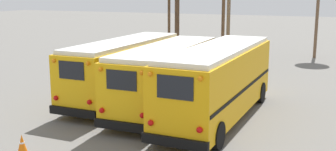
{
  "coord_description": "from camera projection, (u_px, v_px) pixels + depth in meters",
  "views": [
    {
      "loc": [
        7.97,
        -18.92,
        5.83
      ],
      "look_at": [
        0.0,
        -0.19,
        1.67
      ],
      "focal_mm": 45.0,
      "sensor_mm": 36.0,
      "label": 1
    }
  ],
  "objects": [
    {
      "name": "ground_plane",
      "position": [
        169.0,
        107.0,
        21.28
      ],
      "size": [
        160.0,
        160.0,
        0.0
      ],
      "primitive_type": "plane",
      "color": "#66635E"
    },
    {
      "name": "school_bus_0",
      "position": [
        125.0,
        67.0,
        22.53
      ],
      "size": [
        2.59,
        9.61,
        3.2
      ],
      "color": "#EAAA0F",
      "rests_on": "ground"
    },
    {
      "name": "school_bus_1",
      "position": [
        167.0,
        75.0,
        20.69
      ],
      "size": [
        2.61,
        9.52,
        3.17
      ],
      "color": "#EAAA0F",
      "rests_on": "ground"
    },
    {
      "name": "school_bus_2",
      "position": [
        219.0,
        80.0,
        19.02
      ],
      "size": [
        2.83,
        10.12,
        3.35
      ],
      "color": "#E5A00C",
      "rests_on": "ground"
    },
    {
      "name": "utility_pole",
      "position": [
        229.0,
        6.0,
        29.7
      ],
      "size": [
        1.8,
        0.26,
        9.04
      ],
      "color": "brown",
      "rests_on": "ground"
    },
    {
      "name": "traffic_cone",
      "position": [
        22.0,
        144.0,
        15.25
      ],
      "size": [
        0.36,
        0.36,
        0.7
      ],
      "color": "orange",
      "rests_on": "ground"
    }
  ]
}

